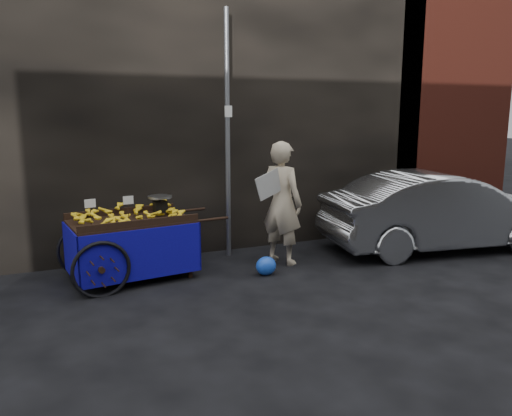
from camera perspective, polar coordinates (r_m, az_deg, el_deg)
name	(u,v)px	position (r m, az deg, el deg)	size (l,w,h in m)	color
ground	(240,280)	(7.28, -1.79, -8.23)	(80.00, 80.00, 0.00)	black
building_wall	(208,106)	(9.47, -5.53, 11.51)	(13.50, 2.00, 5.00)	black
street_pole	(228,136)	(8.21, -3.27, 8.22)	(0.12, 0.10, 4.00)	slate
banana_cart	(127,226)	(7.38, -14.51, -2.04)	(2.42, 1.33, 1.26)	black
vendor	(282,203)	(7.88, 2.94, 0.58)	(0.93, 0.85, 1.95)	#BFAD8E
plastic_bag	(266,266)	(7.45, 1.16, -6.63)	(0.31, 0.25, 0.28)	blue
parked_car	(441,211)	(9.31, 20.41, -0.35)	(1.45, 4.15, 1.37)	#B2B4B9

